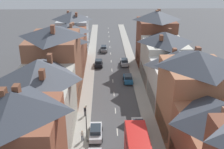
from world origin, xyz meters
name	(u,v)px	position (x,y,z in m)	size (l,w,h in m)	color
pavement_left	(89,77)	(-5.10, 38.00, 0.07)	(2.20, 104.00, 0.14)	#A8A399
pavement_right	(136,76)	(5.10, 38.00, 0.07)	(2.20, 104.00, 0.14)	#A8A399
centre_line_dashes	(113,81)	(0.00, 36.00, 0.01)	(0.14, 97.80, 0.01)	silver
terrace_row_left	(51,82)	(-10.18, 23.88, 5.52)	(8.00, 75.57, 13.89)	#B2704C
terrace_row_right	(191,96)	(10.18, 17.88, 5.80)	(8.00, 62.68, 14.78)	brown
car_near_silver	(96,132)	(-3.10, 17.07, 0.81)	(1.90, 4.27, 1.61)	silver
car_parked_left_a	(104,48)	(-1.80, 56.13, 0.82)	(1.90, 4.48, 1.62)	gray
car_parked_right_a	(124,62)	(3.10, 45.13, 0.82)	(1.90, 3.99, 1.62)	#B7BABF
car_mid_black	(139,127)	(3.10, 17.98, 0.80)	(1.90, 4.59, 1.58)	silver
car_mid_white	(99,63)	(-3.10, 44.63, 0.83)	(1.90, 3.89, 1.64)	black
car_parked_right_b	(128,78)	(3.10, 35.28, 0.83)	(1.90, 3.92, 1.65)	#236093
pedestrian_mid_right	(82,135)	(-4.91, 16.01, 1.03)	(0.36, 0.22, 1.61)	#3D4256
pedestrian_far_left	(85,111)	(-4.93, 22.44, 1.03)	(0.36, 0.22, 1.61)	#23232D
street_lamp	(86,122)	(-4.25, 15.77, 3.24)	(0.20, 1.12, 5.50)	black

